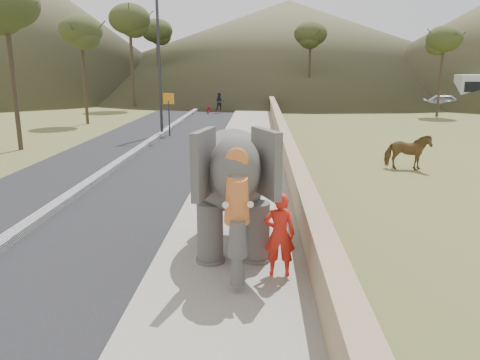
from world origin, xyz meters
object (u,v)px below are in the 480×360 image
at_px(cow, 407,152).
at_px(motorcyclist, 213,105).
at_px(lamppost, 164,47).
at_px(elephant_and_man, 232,187).

distance_m(cow, motorcyclist, 23.53).
height_order(lamppost, cow, lamppost).
relative_size(lamppost, elephant_and_man, 2.12).
bearing_deg(elephant_and_man, cow, 53.73).
height_order(cow, motorcyclist, motorcyclist).
height_order(lamppost, motorcyclist, lamppost).
height_order(cow, elephant_and_man, elephant_and_man).
bearing_deg(elephant_and_man, lamppost, 105.40).
bearing_deg(cow, motorcyclist, 33.76).
distance_m(lamppost, elephant_and_man, 18.06).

